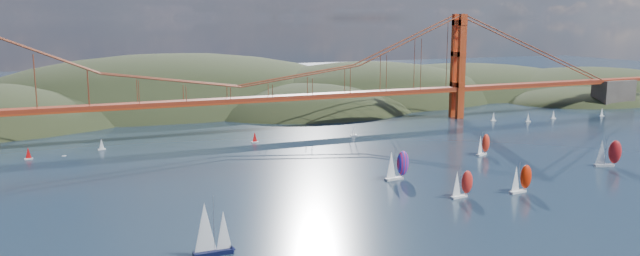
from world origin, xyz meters
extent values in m
ellipsoid|color=black|center=(-10.00, 300.00, -16.80)|extent=(300.00, 180.00, 96.00)
ellipsoid|color=black|center=(110.00, 270.00, -13.30)|extent=(220.00, 140.00, 76.00)
ellipsoid|color=black|center=(60.00, 240.00, -8.40)|extent=(140.00, 110.00, 48.00)
ellipsoid|color=black|center=(200.00, 290.00, -10.50)|extent=(260.00, 160.00, 60.00)
ellipsoid|color=black|center=(285.00, 250.00, -9.10)|extent=(220.00, 150.00, 52.00)
ellipsoid|color=black|center=(240.00, 210.00, -4.90)|extent=(120.00, 90.00, 28.00)
cube|color=maroon|center=(0.00, 180.00, 16.00)|extent=(440.00, 7.00, 1.60)
cube|color=#952C07|center=(0.00, 180.00, 14.80)|extent=(440.00, 7.00, 0.80)
cube|color=#952C07|center=(120.00, 180.00, 27.50)|extent=(4.00, 8.50, 55.00)
cube|color=#4C443D|center=(234.00, 180.00, 8.00)|extent=(24.00, 12.00, 16.00)
cube|color=maroon|center=(246.00, 180.00, 16.00)|extent=(52.00, 7.00, 1.60)
cube|color=black|center=(-47.22, 36.30, 0.53)|extent=(8.86, 2.59, 1.06)
cylinder|color=#99999E|center=(-46.78, 36.31, 7.43)|extent=(0.13, 0.13, 12.75)
cone|color=white|center=(-48.81, 36.28, 6.80)|extent=(5.01, 5.01, 11.22)
cone|color=white|center=(-44.57, 36.34, 5.52)|extent=(3.58, 3.58, 8.92)
cube|color=white|center=(31.20, 52.57, 0.33)|extent=(5.72, 2.25, 0.67)
cylinder|color=#99999E|center=(31.47, 52.61, 4.84)|extent=(0.08, 0.08, 8.34)
cone|color=white|center=(30.20, 52.45, 4.42)|extent=(3.49, 3.49, 7.34)
ellipsoid|color=red|center=(34.23, 52.96, 4.42)|extent=(4.17, 2.92, 7.01)
cube|color=white|center=(50.96, 49.93, 0.35)|extent=(6.05, 2.34, 0.71)
cylinder|color=#99999E|center=(51.25, 49.97, 5.13)|extent=(0.09, 0.09, 8.84)
cone|color=white|center=(49.90, 49.81, 4.69)|extent=(3.67, 3.67, 7.78)
ellipsoid|color=red|center=(54.18, 50.31, 4.69)|extent=(4.40, 3.06, 7.43)
cube|color=white|center=(103.06, 65.28, 0.40)|extent=(6.94, 4.27, 0.81)
cylinder|color=#99999E|center=(103.38, 65.15, 5.85)|extent=(0.10, 0.10, 10.09)
cone|color=white|center=(101.94, 65.73, 5.35)|extent=(4.91, 4.91, 8.88)
ellipsoid|color=red|center=(106.49, 63.89, 5.35)|extent=(5.48, 4.51, 8.48)
cube|color=white|center=(73.89, 97.83, 0.34)|extent=(5.80, 3.57, 0.67)
cylinder|color=#99999E|center=(74.15, 97.93, 4.89)|extent=(0.08, 0.08, 8.43)
cone|color=white|center=(72.95, 97.45, 4.47)|extent=(4.10, 4.10, 7.42)
ellipsoid|color=red|center=(76.76, 98.99, 4.47)|extent=(4.57, 3.77, 7.08)
cube|color=silver|center=(23.74, 78.47, 0.40)|extent=(6.80, 2.72, 0.79)
cylinder|color=#99999E|center=(24.07, 78.51, 5.75)|extent=(0.10, 0.10, 9.91)
cone|color=white|center=(22.57, 78.31, 5.25)|extent=(4.17, 4.17, 8.72)
ellipsoid|color=#B91A45|center=(27.35, 78.95, 5.25)|extent=(4.98, 3.50, 8.33)
cube|color=silver|center=(-88.75, 159.06, 0.25)|extent=(3.00, 1.00, 0.50)
cone|color=red|center=(-88.75, 159.06, 2.60)|extent=(2.00, 2.00, 4.20)
cube|color=silver|center=(-61.95, 166.45, 0.25)|extent=(3.00, 1.00, 0.50)
cone|color=white|center=(-61.95, 166.45, 2.60)|extent=(2.00, 2.00, 4.20)
cube|color=silver|center=(131.28, 162.93, 0.25)|extent=(3.00, 1.00, 0.50)
cone|color=white|center=(131.28, 162.93, 2.60)|extent=(2.00, 2.00, 4.20)
cube|color=silver|center=(146.00, 153.68, 0.25)|extent=(3.00, 1.00, 0.50)
cone|color=white|center=(146.00, 153.68, 2.60)|extent=(2.00, 2.00, 4.20)
cube|color=silver|center=(165.10, 156.13, 0.25)|extent=(3.00, 1.00, 0.50)
cone|color=white|center=(165.10, 156.13, 2.60)|extent=(2.00, 2.00, 4.20)
cube|color=silver|center=(195.89, 152.59, 0.25)|extent=(3.00, 1.00, 0.50)
cone|color=white|center=(195.89, 152.59, 2.60)|extent=(2.00, 2.00, 4.20)
cube|color=silver|center=(45.97, 154.28, 0.25)|extent=(3.00, 1.00, 0.50)
cone|color=white|center=(45.97, 154.28, 2.60)|extent=(2.00, 2.00, 4.20)
cube|color=silver|center=(-0.14, 156.66, 0.25)|extent=(3.00, 1.00, 0.50)
cone|color=red|center=(-0.14, 156.66, 2.60)|extent=(2.00, 2.00, 4.20)
ellipsoid|color=white|center=(-76.79, 31.19, 26.59)|extent=(0.90, 0.25, 0.17)
camera|label=1|loc=(-77.27, -96.39, 52.81)|focal=35.00mm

